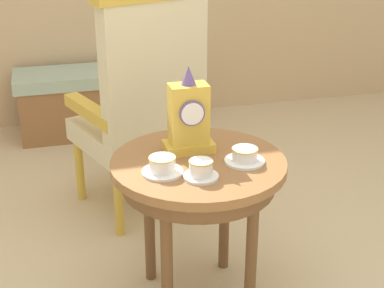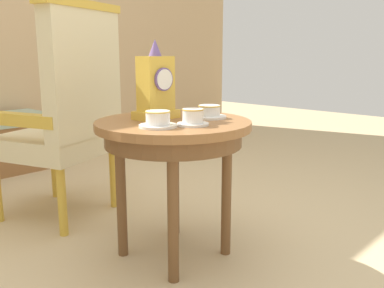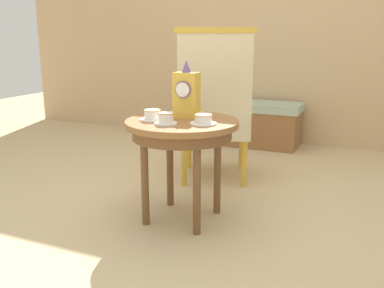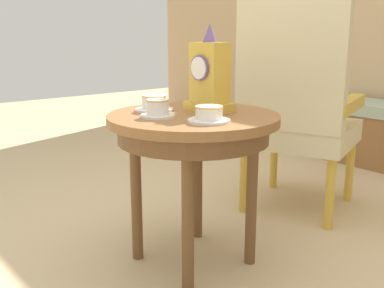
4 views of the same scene
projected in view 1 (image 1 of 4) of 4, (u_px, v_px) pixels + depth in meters
side_table at (198, 179)px, 2.19m from camera, size 0.66×0.66×0.61m
teacup_left at (162, 166)px, 2.04m from camera, size 0.15×0.15×0.06m
teacup_right at (201, 170)px, 2.01m from camera, size 0.13×0.13×0.07m
teacup_center at (245, 156)px, 2.13m from camera, size 0.15×0.15×0.06m
mantel_clock at (189, 118)px, 2.18m from camera, size 0.19×0.11×0.34m
armchair at (144, 104)px, 2.80m from camera, size 0.69×0.68×1.14m
window_bench at (98, 101)px, 3.98m from camera, size 1.08×0.40×0.44m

